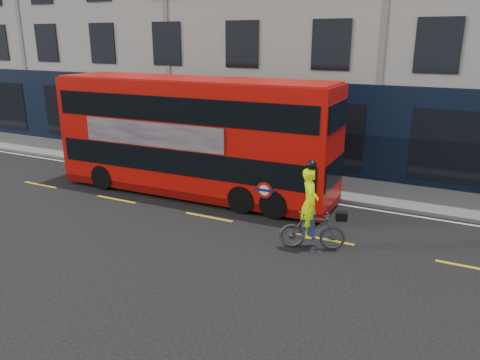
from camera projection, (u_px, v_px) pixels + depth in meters
The scene contains 7 objects.
ground at pixel (308, 260), 12.68m from camera, with size 120.00×120.00×0.00m, color black.
pavement at pixel (362, 191), 18.22m from camera, with size 60.00×3.00×0.12m, color gray.
kerb at pixel (353, 202), 16.93m from camera, with size 60.00×0.12×0.13m, color slate.
road_edge_line at pixel (351, 206), 16.70m from camera, with size 58.00×0.10×0.01m, color silver.
lane_dashes at pixel (324, 239), 13.96m from camera, with size 58.00×0.12×0.01m, color gold, non-canonical shape.
bus at pixel (194, 136), 17.45m from camera, with size 10.93×2.70×4.38m.
cyclist at pixel (311, 219), 13.11m from camera, with size 1.93×1.10×2.61m.
Camera 1 is at (3.54, -11.10, 5.76)m, focal length 35.00 mm.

